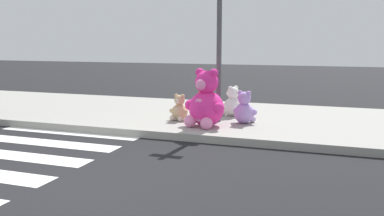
% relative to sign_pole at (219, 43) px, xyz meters
% --- Properties ---
extents(ground_plane, '(60.00, 60.00, 0.00)m').
position_rel_sign_pole_xyz_m(ground_plane, '(-1.00, -4.40, -1.85)').
color(ground_plane, black).
extents(sidewalk, '(28.00, 4.40, 0.15)m').
position_rel_sign_pole_xyz_m(sidewalk, '(-1.00, 0.80, -1.77)').
color(sidewalk, '#9E9B93').
rests_on(sidewalk, ground_plane).
extents(sign_pole, '(0.56, 0.11, 3.20)m').
position_rel_sign_pole_xyz_m(sign_pole, '(0.00, 0.00, 0.00)').
color(sign_pole, '#4C4C51').
rests_on(sign_pole, sidewalk).
extents(plush_pink_large, '(0.89, 0.84, 1.19)m').
position_rel_sign_pole_xyz_m(plush_pink_large, '(-0.11, -0.58, -1.22)').
color(plush_pink_large, '#F22D93').
rests_on(plush_pink_large, sidewalk).
extents(plush_lavender, '(0.53, 0.50, 0.71)m').
position_rel_sign_pole_xyz_m(plush_lavender, '(0.58, -0.00, -1.42)').
color(plush_lavender, '#B28CD8').
rests_on(plush_lavender, sidewalk).
extents(plush_tan, '(0.45, 0.41, 0.59)m').
position_rel_sign_pole_xyz_m(plush_tan, '(-0.86, -0.15, -1.46)').
color(plush_tan, tan).
rests_on(plush_tan, sidewalk).
extents(plush_red, '(0.40, 0.42, 0.57)m').
position_rel_sign_pole_xyz_m(plush_red, '(-0.67, 0.79, -1.47)').
color(plush_red, red).
rests_on(plush_red, sidewalk).
extents(plush_white, '(0.51, 0.51, 0.71)m').
position_rel_sign_pole_xyz_m(plush_white, '(0.12, 0.77, -1.41)').
color(plush_white, white).
rests_on(plush_white, sidewalk).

